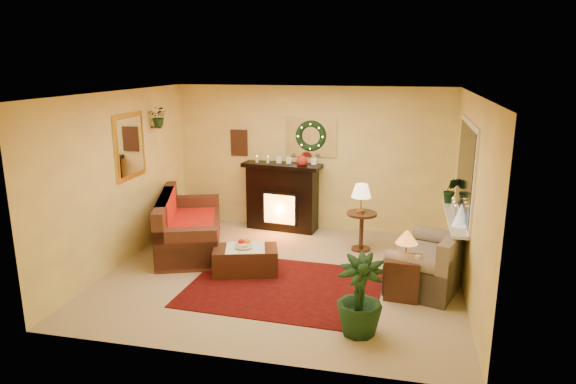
% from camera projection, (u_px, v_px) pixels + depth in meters
% --- Properties ---
extents(floor, '(5.00, 5.00, 0.00)m').
position_uv_depth(floor, '(283.00, 274.00, 7.48)').
color(floor, beige).
rests_on(floor, ground).
extents(ceiling, '(5.00, 5.00, 0.00)m').
position_uv_depth(ceiling, '(282.00, 93.00, 6.84)').
color(ceiling, white).
rests_on(ceiling, ground).
extents(wall_back, '(5.00, 5.00, 0.00)m').
position_uv_depth(wall_back, '(311.00, 159.00, 9.29)').
color(wall_back, '#EFD88C').
rests_on(wall_back, ground).
extents(wall_front, '(5.00, 5.00, 0.00)m').
position_uv_depth(wall_front, '(230.00, 241.00, 5.04)').
color(wall_front, '#EFD88C').
rests_on(wall_front, ground).
extents(wall_left, '(4.50, 4.50, 0.00)m').
position_uv_depth(wall_left, '(121.00, 179.00, 7.69)').
color(wall_left, '#EFD88C').
rests_on(wall_left, ground).
extents(wall_right, '(4.50, 4.50, 0.00)m').
position_uv_depth(wall_right, '(470.00, 198.00, 6.63)').
color(wall_right, '#EFD88C').
rests_on(wall_right, ground).
extents(area_rug, '(2.68, 2.06, 0.01)m').
position_uv_depth(area_rug, '(284.00, 287.00, 7.04)').
color(area_rug, '#530202').
rests_on(area_rug, floor).
extents(sofa, '(1.57, 2.30, 0.91)m').
position_uv_depth(sofa, '(190.00, 223.00, 8.43)').
color(sofa, brown).
rests_on(sofa, floor).
extents(red_throw, '(0.82, 1.34, 0.02)m').
position_uv_depth(red_throw, '(189.00, 219.00, 8.55)').
color(red_throw, red).
rests_on(red_throw, sofa).
extents(fireplace, '(1.31, 0.56, 1.16)m').
position_uv_depth(fireplace, '(282.00, 200.00, 9.38)').
color(fireplace, black).
rests_on(fireplace, floor).
extents(poinsettia, '(0.20, 0.20, 0.20)m').
position_uv_depth(poinsettia, '(302.00, 161.00, 9.08)').
color(poinsettia, red).
rests_on(poinsettia, fireplace).
extents(mantel_candle_a, '(0.05, 0.05, 0.16)m').
position_uv_depth(mantel_candle_a, '(257.00, 161.00, 9.30)').
color(mantel_candle_a, silver).
rests_on(mantel_candle_a, fireplace).
extents(mantel_candle_b, '(0.05, 0.05, 0.16)m').
position_uv_depth(mantel_candle_b, '(268.00, 161.00, 9.24)').
color(mantel_candle_b, silver).
rests_on(mantel_candle_b, fireplace).
extents(mantel_mirror, '(0.92, 0.02, 0.72)m').
position_uv_depth(mantel_mirror, '(311.00, 137.00, 9.17)').
color(mantel_mirror, white).
rests_on(mantel_mirror, wall_back).
extents(wreath, '(0.55, 0.11, 0.55)m').
position_uv_depth(wreath, '(311.00, 136.00, 9.13)').
color(wreath, '#194719').
rests_on(wreath, wall_back).
extents(wall_art, '(0.32, 0.03, 0.48)m').
position_uv_depth(wall_art, '(239.00, 143.00, 9.50)').
color(wall_art, '#381E11').
rests_on(wall_art, wall_back).
extents(gold_mirror, '(0.03, 0.84, 1.00)m').
position_uv_depth(gold_mirror, '(130.00, 146.00, 7.86)').
color(gold_mirror, gold).
rests_on(gold_mirror, wall_left).
extents(hanging_plant, '(0.33, 0.28, 0.36)m').
position_uv_depth(hanging_plant, '(160.00, 126.00, 8.49)').
color(hanging_plant, '#194719').
rests_on(hanging_plant, wall_left).
extents(loveseat, '(1.24, 1.62, 0.83)m').
position_uv_depth(loveseat, '(430.00, 255.00, 7.07)').
color(loveseat, tan).
rests_on(loveseat, floor).
extents(window_frame, '(0.03, 1.86, 1.36)m').
position_uv_depth(window_frame, '(466.00, 170.00, 7.09)').
color(window_frame, white).
rests_on(window_frame, wall_right).
extents(window_glass, '(0.02, 1.70, 1.22)m').
position_uv_depth(window_glass, '(465.00, 170.00, 7.10)').
color(window_glass, black).
rests_on(window_glass, wall_right).
extents(window_sill, '(0.22, 1.86, 0.04)m').
position_uv_depth(window_sill, '(454.00, 217.00, 7.28)').
color(window_sill, white).
rests_on(window_sill, wall_right).
extents(mini_tree, '(0.21, 0.21, 0.32)m').
position_uv_depth(mini_tree, '(461.00, 215.00, 6.78)').
color(mini_tree, white).
rests_on(mini_tree, window_sill).
extents(sill_plant, '(0.29, 0.23, 0.52)m').
position_uv_depth(sill_plant, '(451.00, 191.00, 7.88)').
color(sill_plant, '#2D6226').
rests_on(sill_plant, window_sill).
extents(side_table_round, '(0.53, 0.53, 0.64)m').
position_uv_depth(side_table_round, '(361.00, 231.00, 8.37)').
color(side_table_round, black).
rests_on(side_table_round, floor).
extents(lamp_cream, '(0.32, 0.32, 0.49)m').
position_uv_depth(lamp_cream, '(361.00, 198.00, 8.22)').
color(lamp_cream, beige).
rests_on(lamp_cream, side_table_round).
extents(end_table_square, '(0.48, 0.48, 0.54)m').
position_uv_depth(end_table_square, '(403.00, 277.00, 6.71)').
color(end_table_square, '#32190E').
rests_on(end_table_square, floor).
extents(lamp_tiffany, '(0.29, 0.29, 0.42)m').
position_uv_depth(lamp_tiffany, '(406.00, 243.00, 6.59)').
color(lamp_tiffany, gold).
rests_on(lamp_tiffany, end_table_square).
extents(coffee_table, '(1.03, 0.75, 0.39)m').
position_uv_depth(coffee_table, '(246.00, 260.00, 7.47)').
color(coffee_table, black).
rests_on(coffee_table, floor).
extents(fruit_bowl, '(0.25, 0.25, 0.06)m').
position_uv_depth(fruit_bowl, '(244.00, 245.00, 7.38)').
color(fruit_bowl, '#F5F0C8').
rests_on(fruit_bowl, coffee_table).
extents(floor_palm, '(1.57, 1.57, 2.79)m').
position_uv_depth(floor_palm, '(360.00, 297.00, 5.74)').
color(floor_palm, '#1C581E').
rests_on(floor_palm, floor).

